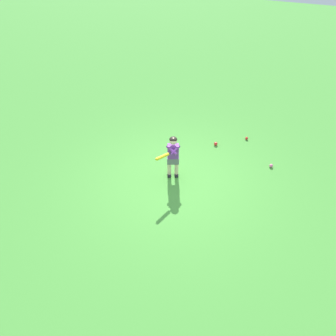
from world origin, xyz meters
name	(u,v)px	position (x,y,z in m)	size (l,w,h in m)	color
ground_plane	(175,180)	(0.00, 0.00, 0.00)	(40.00, 40.00, 0.00)	#479338
child_batter	(173,154)	(0.11, -0.11, 0.65)	(0.33, 0.74, 1.08)	#232328
play_ball_far_right	(271,166)	(-2.01, -1.34, 0.04)	(0.09, 0.09, 0.09)	pink
play_ball_midfield	(247,138)	(-1.21, -2.31, 0.04)	(0.08, 0.08, 0.08)	red
play_ball_center_lawn	(216,144)	(-0.50, -1.72, 0.05)	(0.10, 0.10, 0.10)	red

